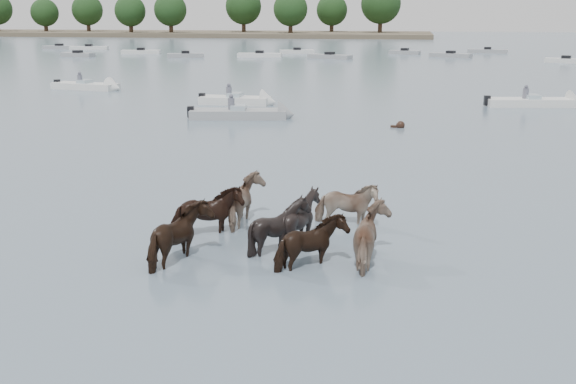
# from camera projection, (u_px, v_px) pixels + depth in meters

# --- Properties ---
(ground) EXTENTS (400.00, 400.00, 0.00)m
(ground) POSITION_uv_depth(u_px,v_px,m) (180.00, 260.00, 15.42)
(ground) COLOR #4C5E6D
(ground) RESTS_ON ground
(shoreline) EXTENTS (160.00, 30.00, 1.00)m
(shoreline) POSITION_uv_depth(u_px,v_px,m) (116.00, 33.00, 169.74)
(shoreline) COLOR #4C4233
(shoreline) RESTS_ON ground
(pony_herd) EXTENTS (6.38, 5.06, 1.61)m
(pony_herd) POSITION_uv_depth(u_px,v_px,m) (278.00, 226.00, 16.25)
(pony_herd) COLOR black
(pony_herd) RESTS_ON ground
(swimming_pony) EXTENTS (0.72, 0.44, 0.44)m
(swimming_pony) POSITION_uv_depth(u_px,v_px,m) (400.00, 126.00, 33.17)
(swimming_pony) COLOR black
(swimming_pony) RESTS_ON ground
(motorboat_a) EXTENTS (5.04, 1.70, 1.92)m
(motorboat_a) POSITION_uv_depth(u_px,v_px,m) (246.00, 101.00, 41.51)
(motorboat_a) COLOR silver
(motorboat_a) RESTS_ON ground
(motorboat_b) EXTENTS (5.97, 2.56, 1.92)m
(motorboat_b) POSITION_uv_depth(u_px,v_px,m) (253.00, 114.00, 36.10)
(motorboat_b) COLOR gray
(motorboat_b) RESTS_ON ground
(motorboat_c) EXTENTS (6.23, 2.57, 1.92)m
(motorboat_c) POSITION_uv_depth(u_px,v_px,m) (544.00, 103.00, 40.75)
(motorboat_c) COLOR silver
(motorboat_c) RESTS_ON ground
(motorboat_f) EXTENTS (5.92, 2.57, 1.92)m
(motorboat_f) POSITION_uv_depth(u_px,v_px,m) (94.00, 87.00, 49.51)
(motorboat_f) COLOR silver
(motorboat_f) RESTS_ON ground
(distant_flotilla) EXTENTS (107.75, 21.21, 0.93)m
(distant_flotilla) POSITION_uv_depth(u_px,v_px,m) (363.00, 54.00, 87.56)
(distant_flotilla) COLOR gray
(distant_flotilla) RESTS_ON ground
(treeline) EXTENTS (148.98, 22.05, 12.51)m
(treeline) POSITION_uv_depth(u_px,v_px,m) (140.00, 9.00, 165.58)
(treeline) COLOR #382619
(treeline) RESTS_ON ground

